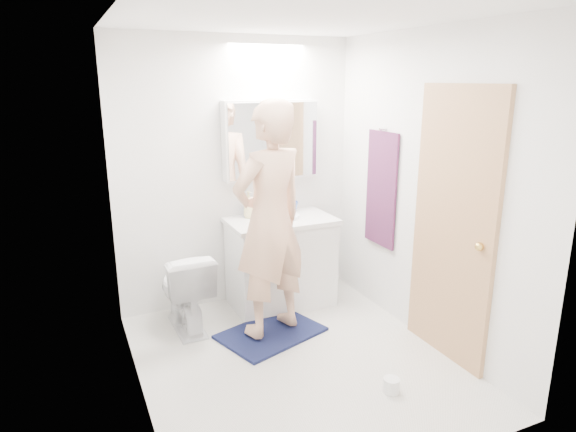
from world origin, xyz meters
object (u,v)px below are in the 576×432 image
vanity_cabinet (281,264)px  toilet_paper_roll (391,385)px  toilet (185,290)px  person (270,221)px  soap_bottle_a (249,205)px  toothbrush_cup (292,207)px  medicine_cabinet (271,140)px  soap_bottle_b (248,208)px

vanity_cabinet → toilet_paper_roll: (0.11, -1.58, -0.34)m
vanity_cabinet → toilet: vanity_cabinet is taller
person → soap_bottle_a: (0.07, 0.67, -0.03)m
toilet → toothbrush_cup: 1.26m
medicine_cabinet → toothbrush_cup: 0.66m
vanity_cabinet → soap_bottle_b: size_ratio=5.56×
toilet → person: person is taller
medicine_cabinet → soap_bottle_a: medicine_cabinet is taller
vanity_cabinet → toilet: bearing=-172.9°
toilet → soap_bottle_a: 0.94m
medicine_cabinet → soap_bottle_b: medicine_cabinet is taller
person → toilet_paper_roll: bearing=93.9°
toilet → person: 0.96m
medicine_cabinet → toothbrush_cup: size_ratio=7.94×
vanity_cabinet → toilet_paper_roll: 1.62m
person → toilet_paper_roll: size_ratio=16.77×
medicine_cabinet → soap_bottle_b: size_ratio=5.44×
vanity_cabinet → medicine_cabinet: bearing=90.6°
medicine_cabinet → soap_bottle_b: bearing=-172.8°
vanity_cabinet → person: person is taller
vanity_cabinet → soap_bottle_a: soap_bottle_a is taller
medicine_cabinet → toilet: (-0.92, -0.33, -1.16)m
soap_bottle_a → toilet: bearing=-158.5°
medicine_cabinet → person: size_ratio=0.48×
person → vanity_cabinet: bearing=-139.5°
vanity_cabinet → medicine_cabinet: medicine_cabinet is taller
medicine_cabinet → person: bearing=-113.4°
toilet → soap_bottle_b: size_ratio=4.26×
vanity_cabinet → soap_bottle_a: (-0.25, 0.15, 0.55)m
toilet → soap_bottle_a: soap_bottle_a is taller
person → soap_bottle_b: bearing=-114.5°
vanity_cabinet → soap_bottle_a: bearing=148.7°
vanity_cabinet → soap_bottle_b: soap_bottle_b is taller
toilet_paper_roll → toilet: bearing=125.1°
toilet → toothbrush_cup: size_ratio=6.22×
toothbrush_cup → toilet_paper_roll: (-0.08, -1.74, -0.82)m
toilet → toothbrush_cup: (1.11, 0.28, 0.53)m
soap_bottle_b → toilet_paper_roll: (0.35, -1.76, -0.85)m
soap_bottle_a → soap_bottle_b: 0.05m
person → medicine_cabinet: bearing=-131.5°
toothbrush_cup → toilet: bearing=-166.1°
vanity_cabinet → soap_bottle_b: (-0.24, 0.18, 0.51)m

